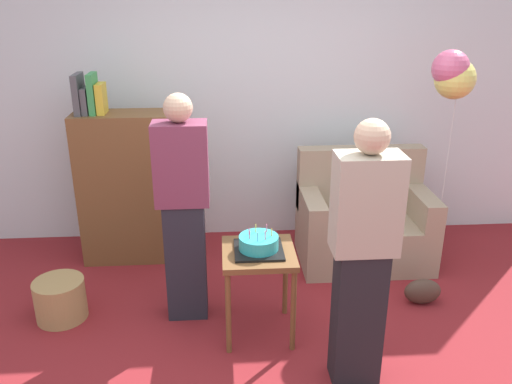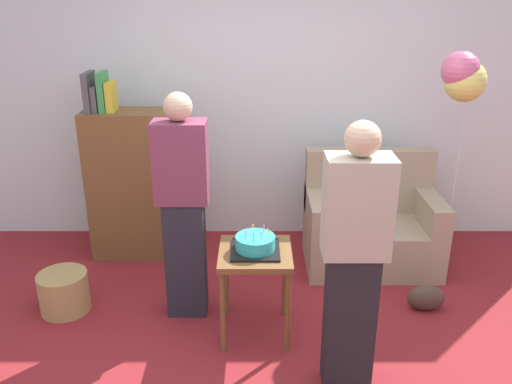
{
  "view_description": "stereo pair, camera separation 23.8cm",
  "coord_description": "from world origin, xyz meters",
  "px_view_note": "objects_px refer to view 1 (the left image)",
  "views": [
    {
      "loc": [
        -0.35,
        -2.7,
        2.25
      ],
      "look_at": [
        -0.11,
        0.63,
        0.95
      ],
      "focal_mm": 37.0,
      "sensor_mm": 36.0,
      "label": 1
    },
    {
      "loc": [
        -0.11,
        -2.71,
        2.25
      ],
      "look_at": [
        -0.11,
        0.63,
        0.95
      ],
      "focal_mm": 37.0,
      "sensor_mm": 36.0,
      "label": 2
    }
  ],
  "objects_px": {
    "person_blowing_candles": "(183,209)",
    "balloon_bunch": "(453,74)",
    "wicker_basket": "(60,299)",
    "person_holding_cake": "(362,258)",
    "birthday_cake": "(259,244)",
    "bookshelf": "(127,185)",
    "couch": "(363,223)",
    "side_table": "(259,264)",
    "handbag": "(422,291)"
  },
  "relations": [
    {
      "from": "couch",
      "to": "balloon_bunch",
      "type": "xyz_separation_m",
      "value": [
        0.53,
        -0.21,
        1.3
      ]
    },
    {
      "from": "couch",
      "to": "wicker_basket",
      "type": "xyz_separation_m",
      "value": [
        -2.4,
        -0.74,
        -0.19
      ]
    },
    {
      "from": "person_holding_cake",
      "to": "handbag",
      "type": "relative_size",
      "value": 5.82
    },
    {
      "from": "bookshelf",
      "to": "side_table",
      "type": "bearing_deg",
      "value": -48.81
    },
    {
      "from": "wicker_basket",
      "to": "handbag",
      "type": "height_order",
      "value": "wicker_basket"
    },
    {
      "from": "person_blowing_candles",
      "to": "wicker_basket",
      "type": "distance_m",
      "value": 1.14
    },
    {
      "from": "bookshelf",
      "to": "balloon_bunch",
      "type": "relative_size",
      "value": 0.89
    },
    {
      "from": "side_table",
      "to": "birthday_cake",
      "type": "distance_m",
      "value": 0.15
    },
    {
      "from": "bookshelf",
      "to": "person_holding_cake",
      "type": "xyz_separation_m",
      "value": [
        1.59,
        -1.69,
        0.16
      ]
    },
    {
      "from": "balloon_bunch",
      "to": "side_table",
      "type": "bearing_deg",
      "value": -152.17
    },
    {
      "from": "wicker_basket",
      "to": "balloon_bunch",
      "type": "bearing_deg",
      "value": 10.36
    },
    {
      "from": "person_blowing_candles",
      "to": "balloon_bunch",
      "type": "xyz_separation_m",
      "value": [
        2.02,
        0.54,
        0.81
      ]
    },
    {
      "from": "balloon_bunch",
      "to": "birthday_cake",
      "type": "bearing_deg",
      "value": -152.17
    },
    {
      "from": "wicker_basket",
      "to": "balloon_bunch",
      "type": "xyz_separation_m",
      "value": [
        2.94,
        0.54,
        1.49
      ]
    },
    {
      "from": "side_table",
      "to": "person_blowing_candles",
      "type": "distance_m",
      "value": 0.64
    },
    {
      "from": "birthday_cake",
      "to": "balloon_bunch",
      "type": "relative_size",
      "value": 0.18
    },
    {
      "from": "person_blowing_candles",
      "to": "handbag",
      "type": "height_order",
      "value": "person_blowing_candles"
    },
    {
      "from": "wicker_basket",
      "to": "handbag",
      "type": "xyz_separation_m",
      "value": [
        2.68,
        0.0,
        -0.05
      ]
    },
    {
      "from": "person_holding_cake",
      "to": "handbag",
      "type": "bearing_deg",
      "value": -134.94
    },
    {
      "from": "person_blowing_candles",
      "to": "person_holding_cake",
      "type": "relative_size",
      "value": 1.0
    },
    {
      "from": "couch",
      "to": "person_holding_cake",
      "type": "xyz_separation_m",
      "value": [
        -0.44,
        -1.52,
        0.49
      ]
    },
    {
      "from": "couch",
      "to": "birthday_cake",
      "type": "relative_size",
      "value": 3.44
    },
    {
      "from": "birthday_cake",
      "to": "bookshelf",
      "type": "bearing_deg",
      "value": 131.19
    },
    {
      "from": "balloon_bunch",
      "to": "couch",
      "type": "bearing_deg",
      "value": 158.74
    },
    {
      "from": "bookshelf",
      "to": "person_blowing_candles",
      "type": "relative_size",
      "value": 0.99
    },
    {
      "from": "person_holding_cake",
      "to": "birthday_cake",
      "type": "bearing_deg",
      "value": -44.81
    },
    {
      "from": "bookshelf",
      "to": "handbag",
      "type": "bearing_deg",
      "value": -21.76
    },
    {
      "from": "couch",
      "to": "balloon_bunch",
      "type": "height_order",
      "value": "balloon_bunch"
    },
    {
      "from": "wicker_basket",
      "to": "side_table",
      "type": "bearing_deg",
      "value": -10.66
    },
    {
      "from": "side_table",
      "to": "person_holding_cake",
      "type": "relative_size",
      "value": 0.39
    },
    {
      "from": "person_holding_cake",
      "to": "wicker_basket",
      "type": "bearing_deg",
      "value": -23.48
    },
    {
      "from": "birthday_cake",
      "to": "side_table",
      "type": "bearing_deg",
      "value": 151.51
    },
    {
      "from": "bookshelf",
      "to": "person_blowing_candles",
      "type": "distance_m",
      "value": 1.09
    },
    {
      "from": "person_holding_cake",
      "to": "wicker_basket",
      "type": "xyz_separation_m",
      "value": [
        -1.96,
        0.77,
        -0.68
      ]
    },
    {
      "from": "person_holding_cake",
      "to": "balloon_bunch",
      "type": "height_order",
      "value": "balloon_bunch"
    },
    {
      "from": "wicker_basket",
      "to": "couch",
      "type": "bearing_deg",
      "value": 17.23
    },
    {
      "from": "person_blowing_candles",
      "to": "balloon_bunch",
      "type": "height_order",
      "value": "balloon_bunch"
    },
    {
      "from": "person_holding_cake",
      "to": "wicker_basket",
      "type": "height_order",
      "value": "person_holding_cake"
    },
    {
      "from": "side_table",
      "to": "balloon_bunch",
      "type": "height_order",
      "value": "balloon_bunch"
    },
    {
      "from": "couch",
      "to": "wicker_basket",
      "type": "relative_size",
      "value": 3.06
    },
    {
      "from": "side_table",
      "to": "balloon_bunch",
      "type": "xyz_separation_m",
      "value": [
        1.52,
        0.8,
        1.11
      ]
    },
    {
      "from": "balloon_bunch",
      "to": "bookshelf",
      "type": "bearing_deg",
      "value": 171.45
    },
    {
      "from": "birthday_cake",
      "to": "wicker_basket",
      "type": "height_order",
      "value": "birthday_cake"
    },
    {
      "from": "person_holding_cake",
      "to": "handbag",
      "type": "xyz_separation_m",
      "value": [
        0.72,
        0.77,
        -0.73
      ]
    },
    {
      "from": "couch",
      "to": "side_table",
      "type": "distance_m",
      "value": 1.43
    },
    {
      "from": "couch",
      "to": "wicker_basket",
      "type": "bearing_deg",
      "value": -162.77
    },
    {
      "from": "couch",
      "to": "bookshelf",
      "type": "xyz_separation_m",
      "value": [
        -2.03,
        0.18,
        0.33
      ]
    },
    {
      "from": "bookshelf",
      "to": "handbag",
      "type": "distance_m",
      "value": 2.55
    },
    {
      "from": "person_blowing_candles",
      "to": "bookshelf",
      "type": "bearing_deg",
      "value": 113.98
    },
    {
      "from": "birthday_cake",
      "to": "handbag",
      "type": "bearing_deg",
      "value": 11.92
    }
  ]
}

